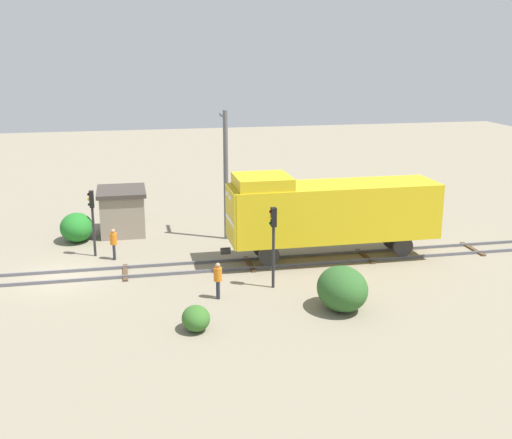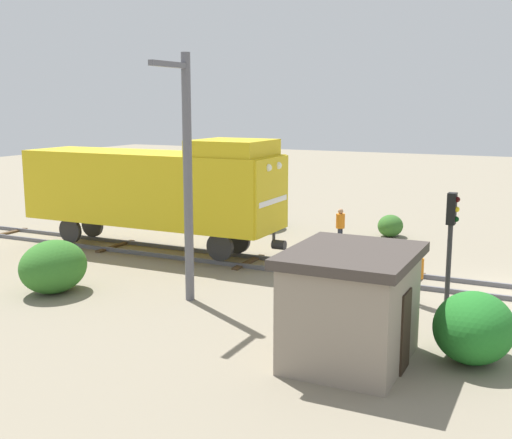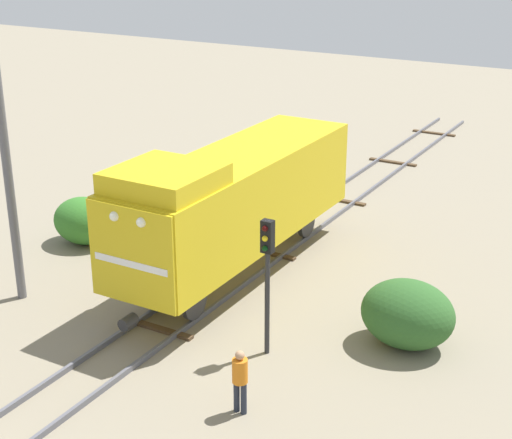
# 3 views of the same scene
# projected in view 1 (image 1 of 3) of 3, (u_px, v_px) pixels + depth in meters

# --- Properties ---
(ground_plane) EXTENTS (115.76, 115.76, 0.00)m
(ground_plane) POSITION_uv_depth(u_px,v_px,m) (59.00, 278.00, 31.84)
(ground_plane) COLOR gray
(railway_track) EXTENTS (2.40, 77.17, 0.16)m
(railway_track) POSITION_uv_depth(u_px,v_px,m) (59.00, 277.00, 31.82)
(railway_track) COLOR #595960
(railway_track) RESTS_ON ground
(locomotive) EXTENTS (2.90, 11.60, 4.60)m
(locomotive) POSITION_uv_depth(u_px,v_px,m) (330.00, 210.00, 33.84)
(locomotive) COLOR gold
(locomotive) RESTS_ON railway_track
(traffic_signal_near) EXTENTS (0.32, 0.34, 3.65)m
(traffic_signal_near) POSITION_uv_depth(u_px,v_px,m) (92.00, 211.00, 34.51)
(traffic_signal_near) COLOR #262628
(traffic_signal_near) RESTS_ON ground
(traffic_signal_mid) EXTENTS (0.32, 0.34, 3.93)m
(traffic_signal_mid) POSITION_uv_depth(u_px,v_px,m) (273.00, 232.00, 29.88)
(traffic_signal_mid) COLOR #262628
(traffic_signal_mid) RESTS_ON ground
(worker_near_track) EXTENTS (0.38, 0.38, 1.70)m
(worker_near_track) POSITION_uv_depth(u_px,v_px,m) (114.00, 242.00, 34.37)
(worker_near_track) COLOR #262B38
(worker_near_track) RESTS_ON ground
(worker_by_signal) EXTENTS (0.38, 0.38, 1.70)m
(worker_by_signal) POSITION_uv_depth(u_px,v_px,m) (218.00, 278.00, 29.05)
(worker_by_signal) COLOR #262B38
(worker_by_signal) RESTS_ON ground
(catenary_mast) EXTENTS (1.94, 0.28, 7.62)m
(catenary_mast) POSITION_uv_depth(u_px,v_px,m) (226.00, 172.00, 37.36)
(catenary_mast) COLOR #595960
(catenary_mast) RESTS_ON ground
(relay_hut) EXTENTS (3.50, 2.90, 2.74)m
(relay_hut) POSITION_uv_depth(u_px,v_px,m) (122.00, 211.00, 39.18)
(relay_hut) COLOR gray
(relay_hut) RESTS_ON ground
(bush_near) EXTENTS (1.41, 1.15, 1.02)m
(bush_near) POSITION_uv_depth(u_px,v_px,m) (196.00, 318.00, 25.88)
(bush_near) COLOR #336626
(bush_near) RESTS_ON ground
(bush_mid) EXTENTS (2.39, 1.95, 1.74)m
(bush_mid) POSITION_uv_depth(u_px,v_px,m) (293.00, 215.00, 40.20)
(bush_mid) COLOR #327026
(bush_mid) RESTS_ON ground
(bush_far) EXTENTS (2.33, 1.91, 1.69)m
(bush_far) POSITION_uv_depth(u_px,v_px,m) (77.00, 227.00, 37.60)
(bush_far) COLOR #227426
(bush_far) RESTS_ON ground
(bush_back) EXTENTS (2.65, 2.17, 1.93)m
(bush_back) POSITION_uv_depth(u_px,v_px,m) (342.00, 289.00, 27.81)
(bush_back) COLOR #2D5A26
(bush_back) RESTS_ON ground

